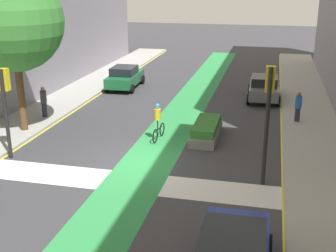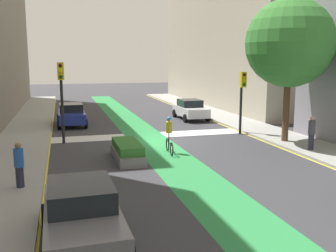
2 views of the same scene
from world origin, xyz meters
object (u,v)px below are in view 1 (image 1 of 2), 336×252
pedestrian_sidewalk_right_a (298,106)px  cyclist_in_lane (158,121)px  car_grey_right_far (264,88)px  car_green_left_far (125,77)px  traffic_signal_near_left (5,96)px  pedestrian_sidewalk_left_a (44,101)px  traffic_signal_near_right (268,104)px  median_planter (206,130)px  street_tree_near (13,21)px

pedestrian_sidewalk_right_a → cyclist_in_lane: bearing=-148.3°
car_grey_right_far → car_green_left_far: (-9.75, 1.00, 0.00)m
traffic_signal_near_left → pedestrian_sidewalk_right_a: 14.74m
pedestrian_sidewalk_left_a → car_green_left_far: bearing=75.9°
traffic_signal_near_right → traffic_signal_near_left: 10.88m
car_green_left_far → pedestrian_sidewalk_left_a: (-2.03, -8.05, 0.22)m
car_grey_right_far → pedestrian_sidewalk_right_a: 5.10m
traffic_signal_near_right → pedestrian_sidewalk_right_a: 8.32m
median_planter → car_green_left_far: bearing=128.4°
traffic_signal_near_left → median_planter: traffic_signal_near_left is taller
cyclist_in_lane → pedestrian_sidewalk_right_a: (6.70, 4.14, 0.01)m
pedestrian_sidewalk_left_a → street_tree_near: street_tree_near is taller
pedestrian_sidewalk_right_a → traffic_signal_near_right: bearing=-101.2°
traffic_signal_near_left → cyclist_in_lane: traffic_signal_near_left is taller
traffic_signal_near_left → pedestrian_sidewalk_left_a: (-1.26, 5.37, -1.75)m
traffic_signal_near_right → car_green_left_far: 17.10m
cyclist_in_lane → traffic_signal_near_right: bearing=-36.0°
median_planter → cyclist_in_lane: bearing=-161.6°
car_grey_right_far → pedestrian_sidewalk_left_a: size_ratio=2.48×
cyclist_in_lane → pedestrian_sidewalk_left_a: 7.23m
traffic_signal_near_right → street_tree_near: size_ratio=0.58×
traffic_signal_near_left → median_planter: (8.00, 4.32, -2.37)m
traffic_signal_near_left → car_grey_right_far: size_ratio=0.93×
traffic_signal_near_right → car_green_left_far: size_ratio=1.06×
cyclist_in_lane → street_tree_near: 8.33m
car_green_left_far → cyclist_in_lane: size_ratio=2.30×
traffic_signal_near_left → car_grey_right_far: 16.40m
car_grey_right_far → median_planter: size_ratio=1.28×
car_grey_right_far → median_planter: (-2.52, -8.11, -0.40)m
traffic_signal_near_right → car_grey_right_far: 12.81m
car_green_left_far → street_tree_near: (-1.96, -10.33, 4.76)m
street_tree_near → traffic_signal_near_left: bearing=-68.9°
cyclist_in_lane → median_planter: bearing=18.4°
car_green_left_far → traffic_signal_near_right: bearing=-53.4°
traffic_signal_near_right → pedestrian_sidewalk_right_a: traffic_signal_near_right is taller
cyclist_in_lane → street_tree_near: bearing=-176.0°
traffic_signal_near_right → car_grey_right_far: traffic_signal_near_right is taller
traffic_signal_near_right → pedestrian_sidewalk_left_a: size_ratio=2.65×
traffic_signal_near_left → cyclist_in_lane: (5.74, 3.57, -1.81)m
car_grey_right_far → street_tree_near: bearing=-141.4°
car_grey_right_far → car_green_left_far: same height
pedestrian_sidewalk_right_a → street_tree_near: size_ratio=0.21×
pedestrian_sidewalk_left_a → car_grey_right_far: bearing=30.9°
cyclist_in_lane → pedestrian_sidewalk_left_a: size_ratio=1.08×
car_green_left_far → street_tree_near: 11.54m
pedestrian_sidewalk_left_a → median_planter: (9.25, -1.05, -0.62)m
traffic_signal_near_right → cyclist_in_lane: size_ratio=2.45×
pedestrian_sidewalk_right_a → street_tree_near: (-13.63, -4.62, 4.58)m
car_grey_right_far → median_planter: bearing=-107.3°
traffic_signal_near_left → median_planter: bearing=28.4°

